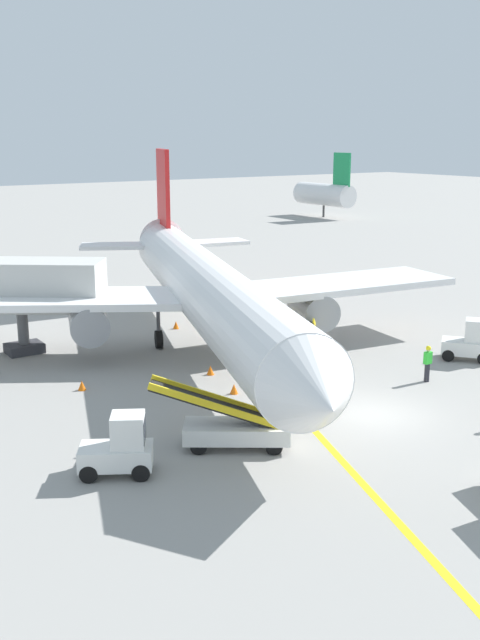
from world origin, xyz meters
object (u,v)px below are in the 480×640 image
safety_cone_nose_right (82,385)px  safety_cone_wingtip_left (234,389)px  safety_cone_wingtip_right (176,325)px  safety_cone_tail_area (228,339)px  belt_loader_forward_hold (306,339)px  belt_loader_aft_hold (233,427)px  ground_crew_wing_walker (428,362)px  airliner (204,288)px  baggage_tug_by_cargo_door (470,342)px  baggage_tug_near_wing (120,448)px  safety_cone_nose_left (210,370)px

safety_cone_nose_right → safety_cone_wingtip_left: bearing=-37.8°
safety_cone_wingtip_right → safety_cone_tail_area: size_ratio=1.00×
safety_cone_tail_area → safety_cone_nose_right: bearing=-163.8°
belt_loader_forward_hold → safety_cone_nose_right: (-11.81, 1.04, -0.56)m
belt_loader_aft_hold → ground_crew_wing_walker: (11.40, 1.20, 0.13)m
airliner → belt_loader_forward_hold: 5.83m
safety_cone_wingtip_left → belt_loader_aft_hold: bearing=-123.7°
baggage_tug_by_cargo_door → belt_loader_forward_hold: 8.18m
airliner → baggage_tug_by_cargo_door: size_ratio=12.74×
airliner → ground_crew_wing_walker: (6.02, -9.61, -2.51)m
safety_cone_nose_right → safety_cone_wingtip_left: same height
baggage_tug_near_wing → safety_cone_nose_right: 8.93m
airliner → safety_cone_nose_right: size_ratio=77.79×
safety_cone_nose_right → safety_cone_tail_area: 9.89m
airliner → baggage_tug_by_cargo_door: 13.59m
baggage_tug_near_wing → safety_cone_wingtip_left: 8.75m
safety_cone_wingtip_left → safety_cone_tail_area: same height
belt_loader_forward_hold → belt_loader_aft_hold: 12.41m
baggage_tug_by_cargo_door → belt_loader_forward_hold: (-6.08, 5.48, -0.15)m
belt_loader_aft_hold → ground_crew_wing_walker: bearing=6.0°
ground_crew_wing_walker → airliner: bearing=122.1°
baggage_tug_near_wing → belt_loader_aft_hold: (4.30, -0.23, -0.15)m
baggage_tug_near_wing → safety_cone_nose_right: baggage_tug_near_wing is taller
safety_cone_wingtip_left → airliner: bearing=69.9°
ground_crew_wing_walker → safety_cone_wingtip_right: (-4.88, 14.77, -0.69)m
airliner → safety_cone_wingtip_right: airliner is taller
baggage_tug_by_cargo_door → airliner: bearing=140.7°
belt_loader_aft_hold → safety_cone_wingtip_left: (3.16, 4.74, -0.56)m
baggage_tug_near_wing → belt_loader_forward_hold: (13.94, 7.60, -0.15)m
baggage_tug_by_cargo_door → ground_crew_wing_walker: size_ratio=1.58×
belt_loader_aft_hold → safety_cone_nose_left: (3.69, 7.56, -0.56)m
baggage_tug_near_wing → safety_cone_wingtip_left: baggage_tug_near_wing is taller
belt_loader_aft_hold → safety_cone_wingtip_right: size_ratio=10.99×
belt_loader_aft_hold → safety_cone_wingtip_left: size_ratio=10.99×
baggage_tug_near_wing → safety_cone_nose_left: bearing=42.5°
belt_loader_forward_hold → ground_crew_wing_walker: bearing=-75.1°
belt_loader_forward_hold → safety_cone_wingtip_left: size_ratio=10.42×
safety_cone_nose_left → safety_cone_nose_right: (-5.86, 1.31, 0.00)m
baggage_tug_by_cargo_door → belt_loader_forward_hold: belt_loader_forward_hold is taller
ground_crew_wing_walker → safety_cone_tail_area: bearing=111.3°
safety_cone_nose_right → belt_loader_forward_hold: bearing=-5.0°
belt_loader_aft_hold → ground_crew_wing_walker: belt_loader_aft_hold is taller
safety_cone_wingtip_left → safety_cone_tail_area: bearing=58.8°
airliner → belt_loader_forward_hold: bearing=-35.0°
safety_cone_nose_left → safety_cone_wingtip_left: 2.88m
baggage_tug_by_cargo_door → safety_cone_wingtip_left: 12.80m
belt_loader_aft_hold → safety_cone_nose_right: (-2.17, 8.87, -0.56)m
airliner → baggage_tug_by_cargo_door: airliner is taller
belt_loader_aft_hold → safety_cone_nose_right: 9.15m
airliner → baggage_tug_near_wing: size_ratio=12.55×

